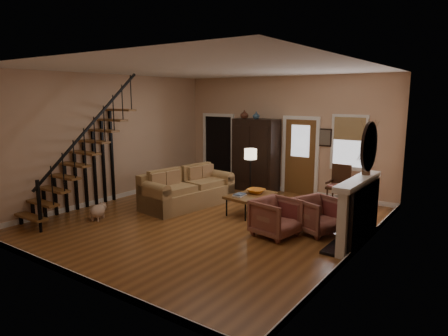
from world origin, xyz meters
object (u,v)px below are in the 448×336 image
Objects in this scene: floor_lamp at (250,176)px; side_chair at (338,185)px; armoire at (256,155)px; sofa at (188,189)px; coffee_table at (251,204)px; armchair_right at (318,215)px; armchair_left at (276,217)px.

side_chair is (1.97, 1.06, -0.19)m from floor_lamp.
sofa is at bearing -101.36° from armoire.
coffee_table is 0.87× the size of floor_lamp.
armchair_right is at bearing -40.34° from armoire.
side_chair is at bearing 31.73° from armchair_right.
coffee_table is at bearing -57.65° from floor_lamp.
floor_lamp is (-0.56, 0.88, 0.47)m from coffee_table.
coffee_table is 1.49× the size of armchair_left.
coffee_table is (1.14, -2.14, -0.82)m from armoire.
coffee_table is 1.87m from armchair_right.
armchair_left is at bearing -53.35° from armoire.
sofa is 1.69m from coffee_table.
sofa is at bearing -143.11° from side_chair.
side_chair is at bearing 5.83° from armchair_left.
sofa is 1.69× the size of floor_lamp.
coffee_table is 1.14m from floor_lamp.
sofa is 2.92m from armchair_left.
coffee_table is 1.58m from armchair_left.
side_chair reaches higher than armchair_left.
sofa is at bearing -167.97° from coffee_table.
armoire is 1.49× the size of floor_lamp.
armoire is 2.55× the size of armchair_left.
coffee_table is 2.41m from side_chair.
side_chair is (0.20, 2.95, 0.14)m from armchair_left.
coffee_table is at bearing -61.91° from armoire.
coffee_table is at bearing 20.32° from sofa.
floor_lamp reaches higher than armchair_left.
floor_lamp reaches higher than coffee_table.
armchair_right is (3.47, -0.03, -0.08)m from sofa.
armoire reaches higher than sofa.
armchair_left reaches higher than armchair_right.
floor_lamp is (0.58, -1.26, -0.35)m from armoire.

